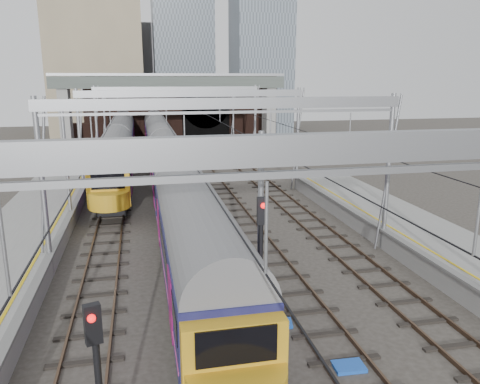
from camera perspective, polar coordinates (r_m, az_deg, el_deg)
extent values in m
plane|color=#38332D|center=(16.20, 4.24, -18.84)|extent=(160.00, 160.00, 0.00)
cube|color=slate|center=(17.85, -25.03, -13.07)|extent=(0.35, 55.00, 0.12)
cube|color=gold|center=(17.95, -26.65, -12.87)|extent=(0.12, 55.00, 0.01)
cube|color=#4C3828|center=(29.50, -16.94, -3.88)|extent=(0.08, 80.00, 0.16)
cube|color=#4C3828|center=(29.40, -14.15, -3.75)|extent=(0.08, 80.00, 0.16)
cube|color=black|center=(29.46, -15.54, -3.96)|extent=(2.40, 80.00, 0.14)
cube|color=#4C3828|center=(29.39, -9.15, -3.50)|extent=(0.08, 80.00, 0.16)
cube|color=#4C3828|center=(29.49, -6.35, -3.35)|extent=(0.08, 80.00, 0.16)
cube|color=black|center=(29.45, -7.74, -3.57)|extent=(2.40, 80.00, 0.14)
cube|color=#4C3828|center=(29.83, -1.45, -3.07)|extent=(0.08, 80.00, 0.16)
cube|color=#4C3828|center=(30.11, 1.25, -2.90)|extent=(0.08, 80.00, 0.16)
cube|color=black|center=(29.98, -0.10, -3.13)|extent=(2.40, 80.00, 0.14)
cube|color=#4C3828|center=(30.78, 5.89, -2.60)|extent=(0.08, 80.00, 0.16)
cube|color=#4C3828|center=(31.25, 8.41, -2.43)|extent=(0.08, 80.00, 0.16)
cube|color=black|center=(31.03, 7.16, -2.65)|extent=(2.40, 80.00, 0.14)
cube|color=gray|center=(8.18, 17.06, 5.32)|extent=(16.80, 0.28, 0.50)
cylinder|color=gray|center=(22.00, -22.89, 0.27)|extent=(0.24, 0.24, 8.00)
cylinder|color=gray|center=(24.78, 17.58, 2.13)|extent=(0.24, 0.24, 8.00)
cube|color=gray|center=(21.47, -1.47, 10.76)|extent=(16.80, 0.28, 0.50)
cylinder|color=gray|center=(35.64, -18.89, 5.40)|extent=(0.24, 0.24, 8.00)
cylinder|color=gray|center=(37.42, 7.03, 6.40)|extent=(0.24, 0.24, 8.00)
cube|color=gray|center=(35.31, -5.76, 11.86)|extent=(16.80, 0.28, 0.50)
cylinder|color=gray|center=(49.48, -17.10, 7.67)|extent=(0.24, 0.24, 8.00)
cylinder|color=gray|center=(50.77, 1.85, 8.40)|extent=(0.24, 0.24, 8.00)
cube|color=gray|center=(49.24, -7.64, 12.32)|extent=(16.80, 0.28, 0.50)
cylinder|color=gray|center=(61.40, -16.20, 8.80)|extent=(0.24, 0.24, 8.00)
cylinder|color=gray|center=(62.45, -0.83, 9.41)|extent=(0.24, 0.24, 8.00)
cube|color=gray|center=(61.21, -8.58, 12.55)|extent=(16.80, 0.28, 0.50)
cube|color=black|center=(28.33, -16.25, 6.68)|extent=(0.03, 80.00, 0.03)
cube|color=black|center=(28.32, -8.10, 7.09)|extent=(0.03, 80.00, 0.03)
cube|color=black|center=(28.87, -0.10, 7.35)|extent=(0.03, 80.00, 0.03)
cube|color=black|center=(29.96, 7.47, 7.47)|extent=(0.03, 80.00, 0.03)
cube|color=black|center=(65.48, -6.94, 9.95)|extent=(26.00, 2.00, 9.00)
cube|color=black|center=(64.96, -4.14, 8.30)|extent=(6.50, 0.10, 5.20)
cylinder|color=black|center=(64.77, -4.18, 10.59)|extent=(6.50, 0.10, 6.50)
cube|color=black|center=(64.76, -17.48, 6.71)|extent=(6.00, 1.50, 3.00)
cube|color=gray|center=(59.86, -20.48, 8.46)|extent=(1.20, 2.50, 8.20)
cube|color=gray|center=(61.49, 3.53, 9.41)|extent=(1.20, 2.50, 8.20)
cube|color=#505A54|center=(59.21, -8.47, 13.10)|extent=(28.00, 3.00, 1.40)
cube|color=gray|center=(59.20, -8.50, 13.97)|extent=(28.00, 3.00, 0.30)
cube|color=tan|center=(79.33, -17.02, 14.81)|extent=(14.00, 12.00, 22.00)
cube|color=#4C5660|center=(85.75, -7.08, 18.51)|extent=(10.00, 10.00, 32.00)
cube|color=gray|center=(93.09, -11.19, 13.66)|extent=(18.00, 14.00, 18.00)
cube|color=black|center=(41.14, -9.10, 1.83)|extent=(2.05, 60.78, 0.70)
cube|color=#141446|center=(40.81, -9.20, 4.32)|extent=(2.61, 60.78, 2.33)
cylinder|color=slate|center=(40.64, -9.26, 5.94)|extent=(2.55, 60.28, 2.55)
cube|color=black|center=(40.75, -9.22, 4.84)|extent=(2.63, 59.58, 0.70)
cube|color=#CD4087|center=(40.92, -9.16, 3.42)|extent=(2.63, 59.78, 0.11)
cube|color=gold|center=(11.92, -0.59, -20.18)|extent=(2.55, 0.60, 2.13)
cube|color=black|center=(11.47, -0.42, -18.30)|extent=(1.95, 0.08, 0.93)
cube|color=black|center=(60.12, -13.97, 5.34)|extent=(2.07, 61.30, 0.70)
cube|color=#141446|center=(59.90, -14.07, 7.06)|extent=(2.63, 61.30, 2.35)
cylinder|color=slate|center=(59.78, -14.13, 8.18)|extent=(2.58, 60.80, 2.58)
cube|color=black|center=(59.86, -14.09, 7.42)|extent=(2.65, 60.10, 0.70)
cube|color=#CD4087|center=(59.97, -14.03, 6.44)|extent=(2.65, 60.30, 0.11)
cube|color=gold|center=(29.53, -15.73, 0.22)|extent=(2.58, 0.60, 2.15)
cube|color=black|center=(29.25, -15.82, 1.23)|extent=(1.97, 0.08, 0.94)
cube|color=black|center=(9.75, -17.51, -15.10)|extent=(0.36, 0.27, 0.82)
sphere|color=red|center=(9.56, -17.65, -14.48)|extent=(0.16, 0.16, 0.16)
cylinder|color=black|center=(15.96, 2.50, -9.47)|extent=(0.16, 0.16, 4.85)
cube|color=black|center=(15.09, 2.76, -2.31)|extent=(0.37, 0.21, 0.91)
sphere|color=red|center=(14.92, 2.88, -1.69)|extent=(0.18, 0.18, 0.18)
cube|color=blue|center=(17.68, 4.74, -15.62)|extent=(1.06, 0.84, 0.11)
cube|color=blue|center=(15.75, 13.12, -20.00)|extent=(0.98, 0.72, 0.11)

